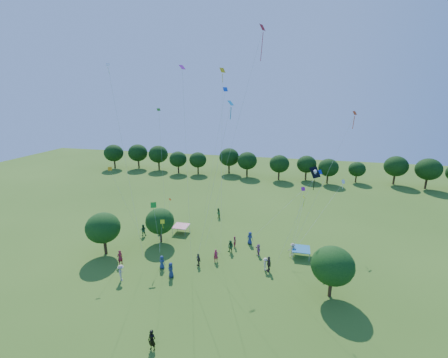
% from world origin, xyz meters
% --- Properties ---
extents(near_tree_west, '(4.30, 4.30, 5.62)m').
position_xyz_m(near_tree_west, '(-15.71, 13.33, 3.68)').
color(near_tree_west, '#422B19').
rests_on(near_tree_west, ground).
extents(near_tree_north, '(3.95, 3.95, 4.94)m').
position_xyz_m(near_tree_north, '(-10.08, 18.01, 3.16)').
color(near_tree_north, '#422B19').
rests_on(near_tree_north, ground).
extents(near_tree_east, '(4.29, 4.29, 5.49)m').
position_xyz_m(near_tree_east, '(11.89, 11.06, 3.55)').
color(near_tree_east, '#422B19').
rests_on(near_tree_east, ground).
extents(treeline, '(88.01, 8.77, 6.77)m').
position_xyz_m(treeline, '(-1.73, 55.43, 4.09)').
color(treeline, '#422B19').
rests_on(treeline, ground).
extents(tent_red_stripe, '(2.20, 2.20, 1.10)m').
position_xyz_m(tent_red_stripe, '(-8.39, 21.45, 1.04)').
color(tent_red_stripe, red).
rests_on(tent_red_stripe, ground).
extents(tent_blue, '(2.20, 2.20, 1.10)m').
position_xyz_m(tent_blue, '(9.08, 18.47, 1.04)').
color(tent_blue, '#166092').
rests_on(tent_blue, ground).
extents(man_in_black, '(0.73, 0.52, 1.83)m').
position_xyz_m(man_in_black, '(-2.87, 0.67, 0.92)').
color(man_in_black, black).
rests_on(man_in_black, ground).
extents(crowd_person_0, '(1.01, 0.78, 1.81)m').
position_xyz_m(crowd_person_0, '(2.23, 20.23, 0.90)').
color(crowd_person_0, navy).
rests_on(crowd_person_0, ground).
extents(crowd_person_1, '(0.71, 0.60, 1.63)m').
position_xyz_m(crowd_person_1, '(-1.20, 14.76, 0.82)').
color(crowd_person_1, '#9C1C3C').
rests_on(crowd_person_1, ground).
extents(crowd_person_2, '(0.54, 0.87, 1.68)m').
position_xyz_m(crowd_person_2, '(-4.33, 28.11, 0.84)').
color(crowd_person_2, '#265A2D').
rests_on(crowd_person_2, ground).
extents(crowd_person_3, '(1.20, 0.71, 1.72)m').
position_xyz_m(crowd_person_3, '(8.03, 18.45, 0.86)').
color(crowd_person_3, '#A69E85').
rests_on(crowd_person_3, ground).
extents(crowd_person_4, '(0.94, 1.23, 1.91)m').
position_xyz_m(crowd_person_4, '(5.34, 14.17, 0.96)').
color(crowd_person_4, '#3D3431').
rests_on(crowd_person_4, ground).
extents(crowd_person_5, '(1.11, 1.48, 1.51)m').
position_xyz_m(crowd_person_5, '(3.71, 17.58, 0.76)').
color(crowd_person_5, '#9C5B8B').
rests_on(crowd_person_5, ground).
extents(crowd_person_6, '(0.96, 0.98, 1.80)m').
position_xyz_m(crowd_person_6, '(-5.36, 10.44, 0.90)').
color(crowd_person_6, navy).
rests_on(crowd_person_6, ground).
extents(crowd_person_7, '(0.73, 0.83, 1.87)m').
position_xyz_m(crowd_person_7, '(-12.46, 11.50, 0.94)').
color(crowd_person_7, maroon).
rests_on(crowd_person_7, ground).
extents(crowd_person_8, '(0.95, 0.75, 1.70)m').
position_xyz_m(crowd_person_8, '(0.10, 17.35, 0.85)').
color(crowd_person_8, '#204C28').
rests_on(crowd_person_8, ground).
extents(crowd_person_9, '(0.64, 1.10, 1.58)m').
position_xyz_m(crowd_person_9, '(4.95, 14.30, 0.79)').
color(crowd_person_9, beige).
rests_on(crowd_person_9, ground).
extents(crowd_person_10, '(0.98, 0.95, 1.60)m').
position_xyz_m(crowd_person_10, '(-3.07, 13.43, 0.80)').
color(crowd_person_10, '#372E2C').
rests_on(crowd_person_10, ground).
extents(crowd_person_11, '(1.47, 1.20, 1.53)m').
position_xyz_m(crowd_person_11, '(-11.63, 20.79, 0.76)').
color(crowd_person_11, '#965893').
rests_on(crowd_person_11, ground).
extents(crowd_person_12, '(0.91, 0.65, 1.65)m').
position_xyz_m(crowd_person_12, '(-7.09, 11.83, 0.83)').
color(crowd_person_12, navy).
rests_on(crowd_person_12, ground).
extents(crowd_person_13, '(0.59, 0.69, 1.56)m').
position_xyz_m(crowd_person_13, '(0.35, 18.94, 0.78)').
color(crowd_person_13, maroon).
rests_on(crowd_person_13, ground).
extents(crowd_person_14, '(0.98, 0.74, 1.76)m').
position_xyz_m(crowd_person_14, '(-13.42, 19.20, 0.88)').
color(crowd_person_14, '#204C2F').
rests_on(crowd_person_14, ground).
extents(crowd_person_15, '(1.05, 1.36, 1.90)m').
position_xyz_m(crowd_person_15, '(-10.51, 8.60, 0.95)').
color(crowd_person_15, '#B5AE91').
rests_on(crowd_person_15, ground).
extents(pirate_kite, '(3.96, 1.52, 11.79)m').
position_xyz_m(pirate_kite, '(9.50, 12.99, 12.40)').
color(pirate_kite, black).
extents(red_high_kite, '(6.43, 3.85, 26.25)m').
position_xyz_m(red_high_kite, '(2.07, 18.67, 22.35)').
color(red_high_kite, red).
extents(small_kite_0, '(5.61, 1.35, 17.20)m').
position_xyz_m(small_kite_0, '(11.59, 15.26, 13.75)').
color(small_kite_0, '#F5450E').
extents(small_kite_1, '(0.64, 1.85, 21.56)m').
position_xyz_m(small_kite_1, '(-0.69, 15.97, 17.80)').
color(small_kite_1, yellow).
extents(small_kite_2, '(0.82, 2.73, 3.21)m').
position_xyz_m(small_kite_2, '(-8.49, 15.38, 3.97)').
color(small_kite_2, '#CDE314').
extents(small_kite_3, '(1.54, 3.24, 17.14)m').
position_xyz_m(small_kite_3, '(-9.30, 18.12, 12.82)').
color(small_kite_3, '#2B7815').
extents(small_kite_4, '(8.86, 6.92, 8.25)m').
position_xyz_m(small_kite_4, '(9.84, 25.55, 7.86)').
color(small_kite_4, '#1125B0').
extents(small_kite_5, '(0.79, 0.92, 21.61)m').
position_xyz_m(small_kite_5, '(-3.87, 12.62, 17.13)').
color(small_kite_5, '#9C1A9D').
extents(small_kite_6, '(6.84, 9.07, 7.64)m').
position_xyz_m(small_kite_6, '(12.96, 22.74, 7.21)').
color(small_kite_6, silver).
extents(small_kite_7, '(4.57, 1.89, 18.28)m').
position_xyz_m(small_kite_7, '(0.87, 8.99, 15.14)').
color(small_kite_7, '#0B7FAF').
extents(small_kite_8, '(1.15, 0.89, 4.74)m').
position_xyz_m(small_kite_8, '(-9.28, 19.70, 4.99)').
color(small_kite_8, '#CF440C').
extents(small_kite_9, '(0.97, 4.15, 10.06)m').
position_xyz_m(small_kite_9, '(-14.65, 15.62, 8.99)').
color(small_kite_9, orange).
extents(small_kite_10, '(1.39, 3.92, 6.49)m').
position_xyz_m(small_kite_10, '(8.84, 19.13, 6.48)').
color(small_kite_10, '#C2E414').
extents(small_kite_11, '(1.31, 1.14, 6.08)m').
position_xyz_m(small_kite_11, '(-8.81, 14.08, 6.54)').
color(small_kite_11, '#198C1E').
extents(small_kite_12, '(4.11, 1.45, 19.71)m').
position_xyz_m(small_kite_12, '(-3.18, 25.12, 16.44)').
color(small_kite_12, blue).
extents(small_kite_13, '(1.19, 0.63, 8.91)m').
position_xyz_m(small_kite_13, '(8.44, 15.58, 8.09)').
color(small_kite_13, '#991991').
extents(small_kite_14, '(1.42, 1.72, 21.70)m').
position_xyz_m(small_kite_14, '(-10.22, 10.71, 15.46)').
color(small_kite_14, white).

